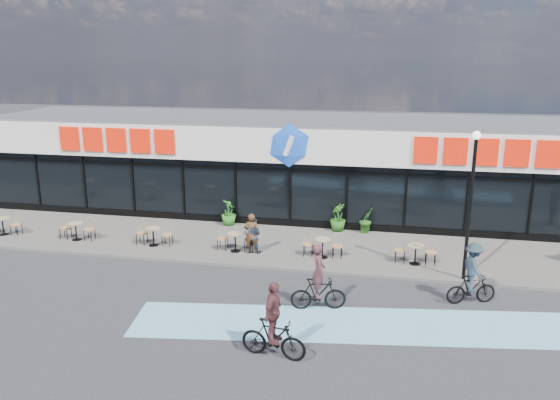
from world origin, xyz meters
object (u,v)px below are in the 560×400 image
Objects in this scene: bistro_set_0 at (4,224)px; cyclist_b at (472,277)px; lamp_post at (471,193)px; potted_plant_left at (229,213)px; potted_plant_mid at (338,217)px; patron_left at (251,233)px; cyclist_a at (318,286)px; patron_right at (253,235)px; potted_plant_right at (366,220)px.

bistro_set_0 is 0.77× the size of cyclist_b.
lamp_post is 10.86m from potted_plant_left.
potted_plant_mid is (4.91, 0.14, 0.03)m from potted_plant_left.
patron_left is at bearing -0.80° from bistro_set_0.
bistro_set_0 is 0.73× the size of cyclist_a.
potted_plant_mid is at bearing 1.67° from potted_plant_left.
patron_left is at bearing 79.86° from patron_right.
potted_plant_right is 5.46m from patron_left.
patron_right reaches higher than potted_plant_left.
cyclist_a is (0.12, -7.53, 0.05)m from potted_plant_mid.
potted_plant_left is at bearing -178.33° from potted_plant_mid.
potted_plant_left is at bearing 124.29° from cyclist_a.
patron_left is (-3.02, -3.42, 0.19)m from potted_plant_mid.
lamp_post is 6.19m from potted_plant_right.
patron_left is (-4.24, -3.43, 0.23)m from potted_plant_right.
patron_left is at bearing -131.40° from potted_plant_mid.
potted_plant_right is (15.21, 3.28, 0.11)m from bistro_set_0.
potted_plant_mid is 1.23m from potted_plant_right.
lamp_post is at bearing 161.38° from patron_left.
lamp_post is 8.17m from patron_right.
cyclist_a reaches higher than patron_left.
lamp_post is 18.95m from bistro_set_0.
lamp_post reaches higher than patron_left.
potted_plant_mid is at bearing 13.16° from bistro_set_0.
potted_plant_left is 0.84× the size of patron_right.
patron_left reaches higher than potted_plant_mid.
lamp_post reaches higher than patron_right.
cyclist_a reaches higher than potted_plant_left.
cyclist_a is 4.84m from cyclist_b.
potted_plant_left is 4.92m from potted_plant_mid.
potted_plant_right is at bearing -152.29° from patron_left.
lamp_post reaches higher than cyclist_b.
patron_right is (10.99, -0.04, 0.24)m from bistro_set_0.
patron_left is 8.25m from cyclist_b.
lamp_post is at bearing -3.54° from bistro_set_0.
potted_plant_right reaches higher than bistro_set_0.
bistro_set_0 is at bearing 163.20° from cyclist_a.
cyclist_b is at bearing 149.30° from patron_left.
cyclist_a reaches higher than patron_right.
potted_plant_mid is (-4.76, 4.43, -2.43)m from lamp_post.
bistro_set_0 is 1.36× the size of potted_plant_right.
potted_plant_left is 11.40m from cyclist_b.
potted_plant_right is (-3.53, 4.44, -2.47)m from lamp_post.
cyclist_b is (18.75, -2.90, 0.34)m from bistro_set_0.
bistro_set_0 is at bearing -166.84° from potted_plant_mid.
patron_left reaches higher than patron_right.
potted_plant_mid is at bearing 90.92° from cyclist_a.
cyclist_a is (14.10, -4.26, 0.20)m from bistro_set_0.
cyclist_b is at bearing -31.91° from potted_plant_left.
patron_right reaches higher than bistro_set_0.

